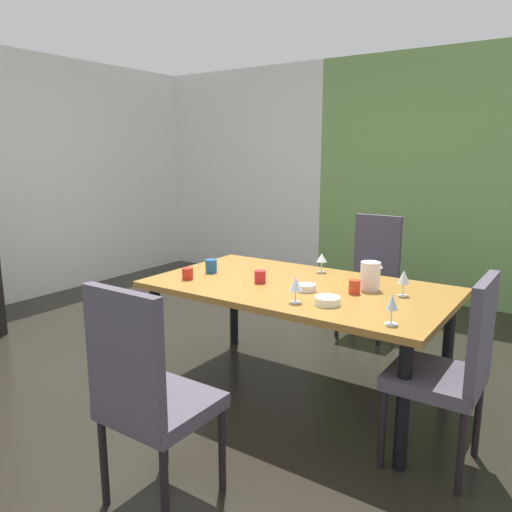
{
  "coord_description": "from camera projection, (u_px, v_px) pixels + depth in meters",
  "views": [
    {
      "loc": [
        2.29,
        -2.54,
        1.58
      ],
      "look_at": [
        0.3,
        0.38,
        0.85
      ],
      "focal_mm": 35.0,
      "sensor_mm": 36.0,
      "label": 1
    }
  ],
  "objects": [
    {
      "name": "garden_window_panel",
      "position": [
        469.0,
        180.0,
        5.06
      ],
      "size": [
        3.31,
        0.1,
        2.63
      ],
      "primitive_type": "cube",
      "color": "#749D54",
      "rests_on": "ground_plane"
    },
    {
      "name": "wine_glass_south",
      "position": [
        392.0,
        303.0,
        2.47
      ],
      "size": [
        0.07,
        0.07,
        0.16
      ],
      "color": "silver",
      "rests_on": "dining_table"
    },
    {
      "name": "cup_near_shelf",
      "position": [
        354.0,
        287.0,
        3.04
      ],
      "size": [
        0.07,
        0.07,
        0.09
      ],
      "primitive_type": "cylinder",
      "color": "red",
      "rests_on": "dining_table"
    },
    {
      "name": "back_panel_interior",
      "position": [
        241.0,
        173.0,
        6.63
      ],
      "size": [
        2.41,
        0.1,
        2.63
      ],
      "primitive_type": "cube",
      "color": "silver",
      "rests_on": "ground_plane"
    },
    {
      "name": "wine_glass_corner",
      "position": [
        296.0,
        284.0,
        2.84
      ],
      "size": [
        0.08,
        0.08,
        0.15
      ],
      "color": "silver",
      "rests_on": "dining_table"
    },
    {
      "name": "cup_west",
      "position": [
        260.0,
        277.0,
        3.29
      ],
      "size": [
        0.08,
        0.08,
        0.08
      ],
      "primitive_type": "cylinder",
      "color": "red",
      "rests_on": "dining_table"
    },
    {
      "name": "serving_bowl_near_window",
      "position": [
        327.0,
        301.0,
        2.81
      ],
      "size": [
        0.15,
        0.15,
        0.05
      ],
      "primitive_type": "cylinder",
      "color": "white",
      "rests_on": "dining_table"
    },
    {
      "name": "wine_glass_north",
      "position": [
        404.0,
        278.0,
        2.97
      ],
      "size": [
        0.07,
        0.07,
        0.16
      ],
      "color": "silver",
      "rests_on": "dining_table"
    },
    {
      "name": "cup_east",
      "position": [
        188.0,
        274.0,
        3.38
      ],
      "size": [
        0.08,
        0.08,
        0.08
      ],
      "primitive_type": "cylinder",
      "color": "red",
      "rests_on": "dining_table"
    },
    {
      "name": "chair_head_near",
      "position": [
        147.0,
        391.0,
        2.16
      ],
      "size": [
        0.44,
        0.44,
        1.05
      ],
      "color": "#49424C",
      "rests_on": "ground_plane"
    },
    {
      "name": "ground_plane",
      "position": [
        193.0,
        375.0,
        3.65
      ],
      "size": [
        5.72,
        5.9,
        0.02
      ],
      "primitive_type": "cube",
      "color": "black"
    },
    {
      "name": "chair_head_far",
      "position": [
        372.0,
        270.0,
        4.4
      ],
      "size": [
        0.44,
        0.45,
        1.04
      ],
      "rotation": [
        0.0,
        0.0,
        3.14
      ],
      "color": "#49424C",
      "rests_on": "ground_plane"
    },
    {
      "name": "serving_bowl_rear",
      "position": [
        306.0,
        288.0,
        3.1
      ],
      "size": [
        0.12,
        0.12,
        0.04
      ],
      "primitive_type": "cylinder",
      "color": "silver",
      "rests_on": "dining_table"
    },
    {
      "name": "wine_glass_right",
      "position": [
        322.0,
        258.0,
        3.57
      ],
      "size": [
        0.07,
        0.07,
        0.14
      ],
      "color": "silver",
      "rests_on": "dining_table"
    },
    {
      "name": "cup_center",
      "position": [
        211.0,
        266.0,
        3.57
      ],
      "size": [
        0.08,
        0.08,
        0.09
      ],
      "primitive_type": "cylinder",
      "color": "#1E538D",
      "rests_on": "dining_table"
    },
    {
      "name": "pitcher_left",
      "position": [
        370.0,
        276.0,
        3.11
      ],
      "size": [
        0.14,
        0.12,
        0.18
      ],
      "color": "white",
      "rests_on": "dining_table"
    },
    {
      "name": "dining_table",
      "position": [
        298.0,
        296.0,
        3.26
      ],
      "size": [
        1.92,
        1.09,
        0.74
      ],
      "color": "olive",
      "rests_on": "ground_plane"
    },
    {
      "name": "chair_right_near",
      "position": [
        453.0,
        365.0,
        2.46
      ],
      "size": [
        0.44,
        0.44,
        1.01
      ],
      "rotation": [
        0.0,
        0.0,
        1.57
      ],
      "color": "#49424C",
      "rests_on": "ground_plane"
    }
  ]
}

